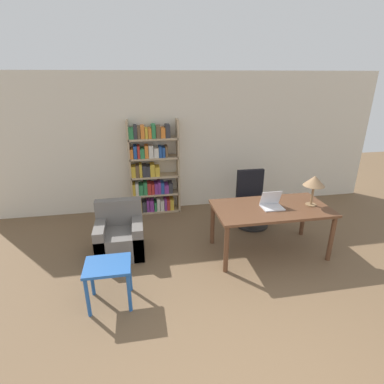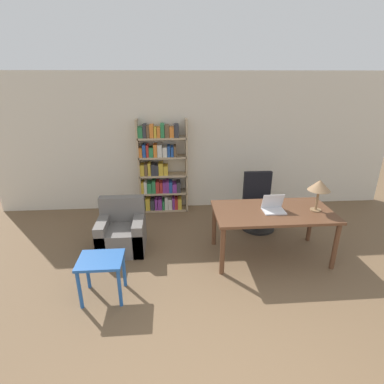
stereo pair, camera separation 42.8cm
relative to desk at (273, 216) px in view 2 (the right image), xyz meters
The scene contains 8 objects.
wall_back 2.33m from the desk, 115.26° to the left, with size 8.00×0.06×2.70m.
desk is the anchor object (origin of this frame).
laptop 0.14m from the desk, 136.54° to the right, with size 0.31×0.25×0.25m.
table_lamp 0.78m from the desk, ahead, with size 0.32×0.32×0.47m.
office_chair 1.00m from the desk, 85.42° to the left, with size 0.60×0.60×1.01m.
side_table_blue 2.49m from the desk, 162.42° to the right, with size 0.54×0.44×0.55m.
armchair 2.35m from the desk, behind, with size 0.72×0.67×0.81m.
bookshelf 2.50m from the desk, 132.71° to the left, with size 0.97×0.28×1.86m.
Camera 2 is at (-0.54, -1.37, 2.62)m, focal length 28.00 mm.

